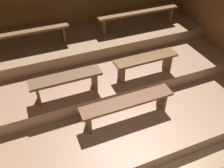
{
  "coord_description": "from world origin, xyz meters",
  "views": [
    {
      "loc": [
        -1.31,
        -0.58,
        3.51
      ],
      "look_at": [
        0.04,
        2.69,
        0.6
      ],
      "focal_mm": 38.66,
      "sensor_mm": 36.0,
      "label": 1
    }
  ],
  "objects_px": {
    "bench_middle_left": "(66,81)",
    "bench_upper_left": "(19,34)",
    "bench_lower_center": "(127,104)",
    "bench_upper_right": "(138,14)",
    "bench_middle_right": "(146,61)"
  },
  "relations": [
    {
      "from": "bench_middle_left",
      "to": "bench_lower_center",
      "type": "bearing_deg",
      "value": -39.31
    },
    {
      "from": "bench_lower_center",
      "to": "bench_upper_left",
      "type": "relative_size",
      "value": 0.82
    },
    {
      "from": "bench_lower_center",
      "to": "bench_upper_left",
      "type": "bearing_deg",
      "value": 122.96
    },
    {
      "from": "bench_lower_center",
      "to": "bench_upper_right",
      "type": "xyz_separation_m",
      "value": [
        1.3,
        2.23,
        0.54
      ]
    },
    {
      "from": "bench_middle_left",
      "to": "bench_upper_left",
      "type": "bearing_deg",
      "value": 110.82
    },
    {
      "from": "bench_upper_left",
      "to": "bench_upper_right",
      "type": "distance_m",
      "value": 2.75
    },
    {
      "from": "bench_middle_left",
      "to": "bench_upper_right",
      "type": "xyz_separation_m",
      "value": [
        2.17,
        1.52,
        0.28
      ]
    },
    {
      "from": "bench_middle_left",
      "to": "bench_upper_right",
      "type": "relative_size",
      "value": 0.62
    },
    {
      "from": "bench_lower_center",
      "to": "bench_upper_left",
      "type": "xyz_separation_m",
      "value": [
        -1.45,
        2.23,
        0.54
      ]
    },
    {
      "from": "bench_middle_right",
      "to": "bench_lower_center",
      "type": "bearing_deg",
      "value": -135.51
    },
    {
      "from": "bench_middle_left",
      "to": "bench_middle_right",
      "type": "relative_size",
      "value": 1.0
    },
    {
      "from": "bench_lower_center",
      "to": "bench_upper_left",
      "type": "height_order",
      "value": "bench_upper_left"
    },
    {
      "from": "bench_middle_left",
      "to": "bench_middle_right",
      "type": "height_order",
      "value": "same"
    },
    {
      "from": "bench_lower_center",
      "to": "bench_upper_right",
      "type": "bearing_deg",
      "value": 59.74
    },
    {
      "from": "bench_upper_right",
      "to": "bench_upper_left",
      "type": "bearing_deg",
      "value": 180.0
    }
  ]
}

